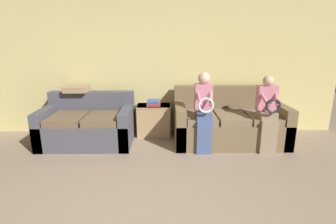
{
  "coord_description": "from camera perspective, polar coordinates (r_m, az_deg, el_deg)",
  "views": [
    {
      "loc": [
        0.2,
        -1.73,
        1.69
      ],
      "look_at": [
        0.25,
        1.89,
        0.72
      ],
      "focal_mm": 28.0,
      "sensor_mm": 36.0,
      "label": 1
    }
  ],
  "objects": [
    {
      "name": "child_right_seated",
      "position": [
        4.34,
        20.88,
        0.24
      ],
      "size": [
        0.3,
        0.37,
        1.19
      ],
      "color": "gray",
      "rests_on": "ground_plane"
    },
    {
      "name": "couch_side",
      "position": [
        4.69,
        -16.93,
        -2.82
      ],
      "size": [
        1.49,
        0.93,
        0.83
      ],
      "color": "#4C4C56",
      "rests_on": "ground_plane"
    },
    {
      "name": "couch_main",
      "position": [
        4.67,
        12.96,
        -2.36
      ],
      "size": [
        1.85,
        0.99,
        0.92
      ],
      "color": "brown",
      "rests_on": "ground_plane"
    },
    {
      "name": "side_shelf",
      "position": [
        4.85,
        -3.13,
        -1.68
      ],
      "size": [
        0.62,
        0.42,
        0.57
      ],
      "color": "tan",
      "rests_on": "ground_plane"
    },
    {
      "name": "child_left_seated",
      "position": [
        4.08,
        7.81,
        0.83
      ],
      "size": [
        0.27,
        0.38,
        1.24
      ],
      "color": "#475B8E",
      "rests_on": "ground_plane"
    },
    {
      "name": "book_stack",
      "position": [
        4.76,
        -3.13,
        2.0
      ],
      "size": [
        0.25,
        0.28,
        0.09
      ],
      "color": "#BC3833",
      "rests_on": "side_shelf"
    },
    {
      "name": "throw_pillow",
      "position": [
        4.93,
        -19.23,
        4.82
      ],
      "size": [
        0.39,
        0.39,
        0.1
      ],
      "color": "#A38460",
      "rests_on": "couch_side"
    },
    {
      "name": "wall_back",
      "position": [
        4.92,
        -3.13,
        10.22
      ],
      "size": [
        6.89,
        0.06,
        2.55
      ],
      "color": "#DBCC7F",
      "rests_on": "ground_plane"
    }
  ]
}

